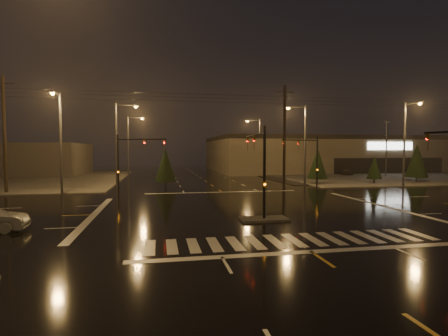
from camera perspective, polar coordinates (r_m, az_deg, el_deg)
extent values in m
plane|color=black|center=(26.38, 3.98, -6.80)|extent=(140.00, 140.00, 0.00)
cube|color=#42403B|center=(66.32, 22.88, -1.07)|extent=(36.00, 36.00, 0.12)
cube|color=#42403B|center=(22.59, 6.56, -8.29)|extent=(3.00, 1.60, 0.15)
cube|color=beige|center=(18.01, 11.35, -11.48)|extent=(15.00, 2.60, 0.01)
cube|color=beige|center=(16.24, 14.06, -13.12)|extent=(16.00, 0.50, 0.01)
cube|color=beige|center=(37.02, -0.32, -3.96)|extent=(16.00, 0.50, 0.01)
cube|color=black|center=(67.62, 27.36, -1.11)|extent=(50.00, 24.00, 0.08)
cube|color=brown|center=(82.41, 19.70, 2.14)|extent=(60.00, 28.00, 7.00)
cube|color=black|center=(82.44, 19.74, 4.43)|extent=(60.20, 28.20, 0.80)
cube|color=white|center=(70.59, 25.51, 3.29)|extent=(9.00, 0.20, 1.40)
cube|color=black|center=(70.69, 25.42, 0.37)|extent=(22.00, 0.15, 2.80)
cylinder|color=black|center=(22.20, 6.61, -0.87)|extent=(0.18, 0.18, 6.00)
cylinder|color=black|center=(24.33, 5.07, 5.37)|extent=(0.12, 4.50, 0.12)
imported|color=#594707|center=(26.28, 3.87, 5.09)|extent=(0.16, 0.20, 1.00)
cube|color=#594707|center=(22.26, 6.60, -2.66)|extent=(0.25, 0.18, 0.35)
cylinder|color=black|center=(39.56, 14.95, 0.74)|extent=(0.18, 0.18, 6.00)
cylinder|color=black|center=(37.80, 12.34, 4.46)|extent=(4.74, 1.82, 0.12)
imported|color=#594707|center=(36.30, 9.73, 4.47)|extent=(0.24, 0.22, 1.00)
cube|color=#594707|center=(39.59, 14.94, -0.27)|extent=(0.25, 0.18, 0.35)
cylinder|color=black|center=(35.91, -16.90, 0.49)|extent=(0.18, 0.18, 6.00)
cylinder|color=black|center=(34.85, -13.26, 4.58)|extent=(4.74, 1.82, 0.12)
imported|color=#594707|center=(34.05, -9.75, 4.57)|extent=(0.24, 0.22, 1.00)
cube|color=#594707|center=(35.94, -16.88, -0.62)|extent=(0.25, 0.18, 0.35)
imported|color=#594707|center=(24.12, 30.34, 4.87)|extent=(0.22, 0.24, 1.00)
cylinder|color=#38383A|center=(43.44, -17.17, 3.54)|extent=(0.24, 0.24, 10.00)
cylinder|color=#38383A|center=(43.64, -15.68, 9.88)|extent=(2.40, 0.14, 0.14)
cube|color=#38383A|center=(43.56, -14.21, 9.85)|extent=(0.70, 0.30, 0.18)
sphere|color=#FF9C2D|center=(43.54, -14.21, 9.68)|extent=(0.32, 0.32, 0.32)
cylinder|color=#38383A|center=(59.37, -15.40, 3.39)|extent=(0.24, 0.24, 10.00)
cylinder|color=#38383A|center=(59.51, -14.31, 8.03)|extent=(2.40, 0.14, 0.14)
cube|color=#38383A|center=(59.45, -13.24, 8.00)|extent=(0.70, 0.30, 0.18)
sphere|color=#FF9C2D|center=(59.44, -13.24, 7.87)|extent=(0.32, 0.32, 0.32)
cylinder|color=#38383A|center=(44.95, 13.11, 3.57)|extent=(0.24, 0.24, 10.00)
cylinder|color=#38383A|center=(44.79, 11.76, 9.75)|extent=(2.40, 0.14, 0.14)
cube|color=#38383A|center=(44.39, 10.43, 9.76)|extent=(0.70, 0.30, 0.18)
sphere|color=#FF9C2D|center=(44.37, 10.43, 9.59)|extent=(0.32, 0.32, 0.32)
cylinder|color=#38383A|center=(63.77, 5.86, 3.44)|extent=(0.24, 0.24, 10.00)
cylinder|color=#38383A|center=(63.66, 4.84, 7.77)|extent=(2.40, 0.14, 0.14)
cube|color=#38383A|center=(63.37, 3.87, 7.75)|extent=(0.70, 0.30, 0.18)
sphere|color=#FF9C2D|center=(63.36, 3.87, 7.64)|extent=(0.32, 0.32, 0.32)
cylinder|color=#38383A|center=(37.86, -25.09, 3.49)|extent=(0.24, 0.24, 10.00)
cylinder|color=#38383A|center=(37.08, -25.73, 10.94)|extent=(0.14, 2.40, 0.14)
cube|color=#38383A|center=(36.02, -26.19, 11.09)|extent=(0.30, 0.70, 0.18)
sphere|color=#FF9C2D|center=(36.00, -26.19, 10.89)|extent=(0.32, 0.32, 0.32)
cylinder|color=#38383A|center=(46.47, 27.36, 3.29)|extent=(0.24, 0.24, 10.00)
cylinder|color=#38383A|center=(45.84, 28.45, 9.29)|extent=(0.14, 2.40, 0.14)
cube|color=#38383A|center=(44.99, 29.34, 9.33)|extent=(0.30, 0.70, 0.18)
sphere|color=#FF9C2D|center=(44.97, 29.33, 9.17)|extent=(0.32, 0.32, 0.32)
cylinder|color=black|center=(42.12, -32.22, 4.60)|extent=(0.32, 0.32, 12.00)
cube|color=black|center=(42.62, -32.42, 11.60)|extent=(2.20, 0.12, 0.12)
cylinder|color=black|center=(41.80, 9.82, 5.03)|extent=(0.32, 0.32, 12.00)
cube|color=black|center=(42.31, 9.89, 12.08)|extent=(2.20, 0.12, 0.12)
cylinder|color=black|center=(47.36, 14.98, -2.12)|extent=(0.18, 0.18, 0.70)
cone|color=black|center=(47.21, 15.02, 0.75)|extent=(2.58, 2.58, 4.04)
cylinder|color=black|center=(49.63, 23.29, -2.03)|extent=(0.18, 0.18, 0.70)
cone|color=black|center=(49.51, 23.34, 0.11)|extent=(1.92, 1.92, 3.01)
cylinder|color=black|center=(55.18, 28.87, -1.68)|extent=(0.18, 0.18, 0.70)
cone|color=black|center=(55.05, 28.94, 1.09)|extent=(2.96, 2.96, 4.62)
cylinder|color=black|center=(42.25, -9.49, -2.66)|extent=(0.18, 0.18, 0.70)
cone|color=black|center=(42.09, -9.52, 0.52)|extent=(2.56, 2.56, 4.00)
imported|color=black|center=(64.56, 19.22, -0.58)|extent=(2.11, 3.98, 1.29)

